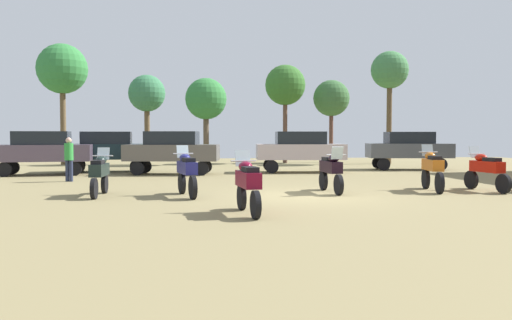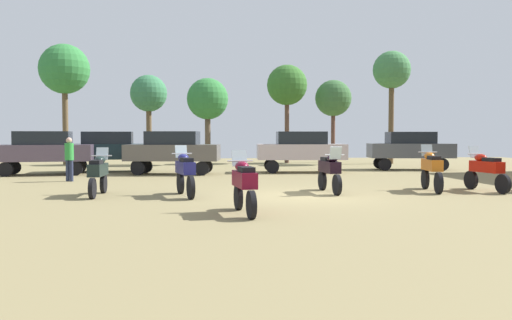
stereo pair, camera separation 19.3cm
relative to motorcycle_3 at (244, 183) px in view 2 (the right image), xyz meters
The scene contains 19 objects.
ground_plane 4.06m from the motorcycle_3, 58.71° to the left, with size 44.00×52.00×0.02m.
motorcycle_3 is the anchor object (origin of this frame).
motorcycle_6 9.15m from the motorcycle_3, 26.25° to the left, with size 0.66×2.15×1.45m.
motorcycle_7 7.73m from the motorcycle_3, 33.33° to the left, with size 0.68×2.23×1.51m.
motorcycle_8 3.97m from the motorcycle_3, 111.42° to the left, with size 0.74×2.17×1.51m.
motorcycle_10 5.18m from the motorcycle_3, 53.71° to the left, with size 0.62×2.19×1.47m.
motorcycle_11 5.74m from the motorcycle_3, 134.68° to the left, with size 0.62×2.14×1.44m.
car_1 15.77m from the motorcycle_3, 110.64° to the left, with size 4.40×2.06×2.00m.
car_2 13.89m from the motorcycle_3, 73.49° to the left, with size 4.42×2.10×2.00m.
car_3 17.74m from the motorcycle_3, 55.46° to the left, with size 4.52×2.41×2.00m.
car_4 15.25m from the motorcycle_3, 122.23° to the left, with size 4.46×2.23×2.00m.
car_5 12.92m from the motorcycle_3, 100.08° to the left, with size 4.50×2.37×2.00m.
person_1 11.13m from the motorcycle_3, 123.41° to the left, with size 0.43×0.43×1.73m.
tree_1 24.08m from the motorcycle_3, 113.27° to the left, with size 3.07×3.07×7.45m.
tree_2 23.10m from the motorcycle_3, 77.97° to the left, with size 2.65×2.65×6.46m.
tree_3 20.89m from the motorcycle_3, 91.41° to the left, with size 2.56×2.56×5.36m.
tree_4 23.97m from the motorcycle_3, 61.33° to the left, with size 2.39×2.39×7.21m.
tree_5 23.97m from the motorcycle_3, 70.55° to the left, with size 2.42×2.42×5.52m.
tree_6 22.42m from the motorcycle_3, 100.95° to the left, with size 2.32×2.32×5.63m.
Camera 2 is at (-3.09, -15.34, 1.83)m, focal length 36.66 mm.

